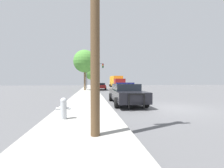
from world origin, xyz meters
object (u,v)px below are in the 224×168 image
(utility_pole, at_px, (95,5))
(tree_sidewalk_mid, at_px, (85,61))
(police_car, at_px, (126,93))
(box_truck, at_px, (117,81))
(car_background_midblock, at_px, (101,86))
(tree_sidewalk_far, at_px, (92,73))
(traffic_light, at_px, (93,70))
(car_background_distant, at_px, (112,84))
(fire_hydrant, at_px, (64,108))

(utility_pole, xyz_separation_m, tree_sidewalk_mid, (-1.08, 21.60, 1.35))
(police_car, relative_size, box_truck, 0.68)
(car_background_midblock, height_order, tree_sidewalk_mid, tree_sidewalk_mid)
(utility_pole, height_order, tree_sidewalk_far, utility_pole)
(traffic_light, height_order, box_truck, traffic_light)
(police_car, bearing_deg, car_background_distant, -95.34)
(car_background_distant, bearing_deg, traffic_light, -105.40)
(utility_pole, relative_size, car_background_midblock, 1.53)
(tree_sidewalk_far, bearing_deg, utility_pole, -90.34)
(car_background_distant, distance_m, tree_sidewalk_mid, 24.61)
(car_background_midblock, height_order, box_truck, box_truck)
(police_car, relative_size, car_background_midblock, 1.22)
(police_car, bearing_deg, tree_sidewalk_far, -84.74)
(police_car, xyz_separation_m, tree_sidewalk_mid, (-3.45, 15.22, 4.22))
(traffic_light, xyz_separation_m, car_background_midblock, (1.42, -1.54, -3.14))
(utility_pole, bearing_deg, fire_hydrant, 120.74)
(car_background_distant, relative_size, car_background_midblock, 1.07)
(car_background_midblock, relative_size, tree_sidewalk_mid, 0.65)
(utility_pole, relative_size, car_background_distant, 1.43)
(car_background_distant, distance_m, box_truck, 9.00)
(tree_sidewalk_mid, bearing_deg, tree_sidewalk_far, 85.60)
(car_background_distant, relative_size, tree_sidewalk_far, 0.79)
(fire_hydrant, relative_size, tree_sidewalk_far, 0.14)
(tree_sidewalk_far, relative_size, tree_sidewalk_mid, 0.89)
(tree_sidewalk_mid, bearing_deg, car_background_distant, 70.73)
(traffic_light, relative_size, tree_sidewalk_mid, 0.78)
(tree_sidewalk_far, bearing_deg, tree_sidewalk_mid, -94.40)
(police_car, height_order, traffic_light, traffic_light)
(traffic_light, distance_m, tree_sidewalk_mid, 5.45)
(utility_pole, xyz_separation_m, car_background_distant, (6.92, 44.49, -2.81))
(utility_pole, bearing_deg, traffic_light, 89.01)
(police_car, height_order, car_background_midblock, police_car)
(traffic_light, distance_m, tree_sidewalk_far, 11.95)
(police_car, distance_m, traffic_light, 20.65)
(car_background_midblock, relative_size, tree_sidewalk_far, 0.73)
(fire_hydrant, distance_m, utility_pole, 3.81)
(fire_hydrant, bearing_deg, car_background_midblock, 82.52)
(utility_pole, xyz_separation_m, box_truck, (6.84, 35.54, -1.96))
(box_truck, bearing_deg, tree_sidewalk_mid, 57.37)
(police_car, height_order, tree_sidewalk_mid, tree_sidewalk_mid)
(police_car, distance_m, tree_sidewalk_far, 32.51)
(car_background_midblock, height_order, tree_sidewalk_far, tree_sidewalk_far)
(police_car, height_order, box_truck, box_truck)
(police_car, distance_m, car_background_distant, 38.38)
(fire_hydrant, distance_m, car_background_distant, 43.29)
(fire_hydrant, distance_m, car_background_midblock, 23.40)
(utility_pole, bearing_deg, box_truck, 79.10)
(traffic_light, relative_size, car_background_midblock, 1.20)
(traffic_light, bearing_deg, car_background_distant, 70.05)
(police_car, relative_size, fire_hydrant, 6.46)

